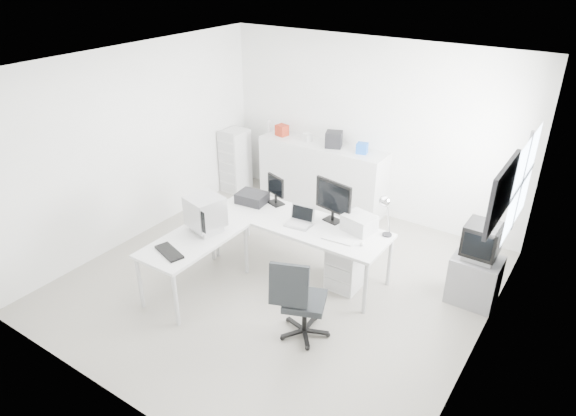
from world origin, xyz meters
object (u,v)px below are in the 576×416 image
Objects in this scene: lcd_monitor_small at (276,190)px; sideboard at (322,175)px; inkjet_printer at (252,198)px; laser_printer at (359,223)px; crt_tv at (482,242)px; drawer_pedestal at (347,265)px; crt_monitor at (205,214)px; lcd_monitor_large at (333,201)px; main_desk at (299,246)px; filing_cabinet at (235,161)px; side_desk at (196,264)px; tv_cabinet at (474,280)px; office_chair at (305,298)px; laptop at (299,218)px.

sideboard is (-0.21, 1.62, -0.41)m from lcd_monitor_small.
laser_printer is (1.60, 0.12, 0.03)m from inkjet_printer.
laser_printer is at bearing -164.03° from crt_tv.
crt_monitor is (-1.55, -0.90, 0.69)m from drawer_pedestal.
drawer_pedestal is 1.03× the size of lcd_monitor_large.
sideboard is (-0.76, 1.87, 0.17)m from main_desk.
filing_cabinet is (-1.50, 2.41, -0.43)m from crt_monitor.
crt_monitor is (0.00, 0.25, 0.61)m from side_desk.
main_desk is at bearing 52.31° from side_desk.
sideboard is at bearing 11.05° from filing_cabinet.
side_desk is 3.49m from crt_tv.
side_desk is 3.46m from tv_cabinet.
crt_tv is at bearing 16.10° from main_desk.
sideboard is (0.09, 2.72, -0.44)m from crt_monitor.
main_desk is 2.24m from tv_cabinet.
sideboard reaches higher than drawer_pedestal.
lcd_monitor_large reaches higher than inkjet_printer.
office_chair is (1.61, -0.21, -0.48)m from crt_monitor.
laptop is 0.32× the size of office_chair.
side_desk is 2.13m from laser_printer.
tv_cabinet is at bearing 22.63° from lcd_monitor_large.
main_desk is 1.39m from side_desk.
sideboard is at bearing 156.78° from tv_cabinet.
side_desk is at bearing -120.65° from lcd_monitor_large.
lcd_monitor_large reaches higher than drawer_pedestal.
lcd_monitor_small is 2.80m from tv_cabinet.
crt_monitor is at bearing -58.15° from filing_cabinet.
inkjet_printer is 2.01m from office_chair.
lcd_monitor_large is at bearing 0.69° from inkjet_printer.
laptop is at bearing -63.43° from main_desk.
crt_monitor is 1.69m from office_chair.
office_chair is 3.30m from sideboard.
laser_printer is at bearing 17.80° from lcd_monitor_small.
crt_monitor reaches higher than main_desk.
drawer_pedestal is at bearing 44.32° from crt_monitor.
lcd_monitor_small is (-1.25, 0.20, 0.66)m from drawer_pedestal.
filing_cabinet reaches higher than laptop.
crt_monitor is (-1.60, -1.07, 0.13)m from laser_printer.
crt_tv is (3.00, 1.72, 0.47)m from side_desk.
side_desk is 3.48× the size of inkjet_printer.
crt_tv is (1.40, 0.40, -0.01)m from laser_printer.
main_desk is at bearing 59.18° from crt_monitor.
crt_monitor is 2.76m from sideboard.
lcd_monitor_small is 0.19× the size of sideboard.
laser_printer is 0.78× the size of crt_monitor.
lcd_monitor_large is 0.27× the size of sideboard.
filing_cabinet reaches higher than laser_printer.
inkjet_printer is 0.69× the size of lcd_monitor_large.
side_desk is at bearing -137.50° from laptop.
filing_cabinet is at bearing 163.04° from lcd_monitor_small.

